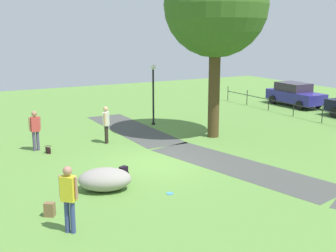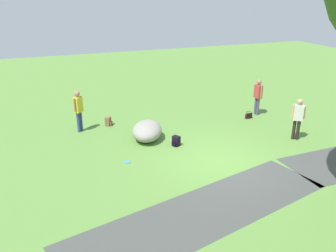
{
  "view_description": "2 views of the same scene",
  "coord_description": "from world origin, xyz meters",
  "px_view_note": "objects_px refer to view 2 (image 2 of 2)",
  "views": [
    {
      "loc": [
        14.44,
        -7.37,
        5.12
      ],
      "look_at": [
        -0.54,
        0.8,
        1.3
      ],
      "focal_mm": 46.34,
      "sensor_mm": 36.0,
      "label": 1
    },
    {
      "loc": [
        5.62,
        9.47,
        5.66
      ],
      "look_at": [
        1.64,
        -0.81,
        1.29
      ],
      "focal_mm": 36.77,
      "sensor_mm": 36.0,
      "label": 2
    }
  ],
  "objects_px": {
    "man_near_boulder": "(78,108)",
    "backpack_by_boulder": "(176,141)",
    "woman_with_handbag": "(258,94)",
    "frisbee_on_grass": "(127,162)",
    "lawn_boulder": "(147,131)",
    "spare_backpack_on_lawn": "(108,121)",
    "passerby_on_path": "(298,116)",
    "handbag_on_grass": "(249,116)"
  },
  "relations": [
    {
      "from": "lawn_boulder",
      "to": "woman_with_handbag",
      "type": "relative_size",
      "value": 1.18
    },
    {
      "from": "woman_with_handbag",
      "to": "spare_backpack_on_lawn",
      "type": "height_order",
      "value": "woman_with_handbag"
    },
    {
      "from": "spare_backpack_on_lawn",
      "to": "frisbee_on_grass",
      "type": "distance_m",
      "value": 3.77
    },
    {
      "from": "passerby_on_path",
      "to": "backpack_by_boulder",
      "type": "bearing_deg",
      "value": -13.69
    },
    {
      "from": "backpack_by_boulder",
      "to": "frisbee_on_grass",
      "type": "distance_m",
      "value": 2.26
    },
    {
      "from": "handbag_on_grass",
      "to": "frisbee_on_grass",
      "type": "relative_size",
      "value": 1.47
    },
    {
      "from": "lawn_boulder",
      "to": "spare_backpack_on_lawn",
      "type": "distance_m",
      "value": 2.37
    },
    {
      "from": "woman_with_handbag",
      "to": "lawn_boulder",
      "type": "bearing_deg",
      "value": 8.97
    },
    {
      "from": "passerby_on_path",
      "to": "spare_backpack_on_lawn",
      "type": "xyz_separation_m",
      "value": [
        6.75,
        -4.24,
        -0.8
      ]
    },
    {
      "from": "man_near_boulder",
      "to": "frisbee_on_grass",
      "type": "bearing_deg",
      "value": 107.54
    },
    {
      "from": "lawn_boulder",
      "to": "woman_with_handbag",
      "type": "xyz_separation_m",
      "value": [
        -5.88,
        -0.93,
        0.64
      ]
    },
    {
      "from": "spare_backpack_on_lawn",
      "to": "lawn_boulder",
      "type": "bearing_deg",
      "value": 119.16
    },
    {
      "from": "passerby_on_path",
      "to": "frisbee_on_grass",
      "type": "height_order",
      "value": "passerby_on_path"
    },
    {
      "from": "passerby_on_path",
      "to": "handbag_on_grass",
      "type": "xyz_separation_m",
      "value": [
        0.38,
        -2.76,
        -0.85
      ]
    },
    {
      "from": "man_near_boulder",
      "to": "passerby_on_path",
      "type": "bearing_deg",
      "value": 153.35
    },
    {
      "from": "lawn_boulder",
      "to": "woman_with_handbag",
      "type": "height_order",
      "value": "woman_with_handbag"
    },
    {
      "from": "woman_with_handbag",
      "to": "passerby_on_path",
      "type": "bearing_deg",
      "value": 84.86
    },
    {
      "from": "lawn_boulder",
      "to": "spare_backpack_on_lawn",
      "type": "relative_size",
      "value": 5.12
    },
    {
      "from": "lawn_boulder",
      "to": "spare_backpack_on_lawn",
      "type": "xyz_separation_m",
      "value": [
        1.15,
        -2.07,
        -0.17
      ]
    },
    {
      "from": "lawn_boulder",
      "to": "frisbee_on_grass",
      "type": "relative_size",
      "value": 9.09
    },
    {
      "from": "woman_with_handbag",
      "to": "passerby_on_path",
      "type": "relative_size",
      "value": 1.02
    },
    {
      "from": "spare_backpack_on_lawn",
      "to": "frisbee_on_grass",
      "type": "bearing_deg",
      "value": 87.78
    },
    {
      "from": "lawn_boulder",
      "to": "man_near_boulder",
      "type": "distance_m",
      "value": 3.12
    },
    {
      "from": "woman_with_handbag",
      "to": "frisbee_on_grass",
      "type": "bearing_deg",
      "value": 20.07
    },
    {
      "from": "passerby_on_path",
      "to": "spare_backpack_on_lawn",
      "type": "relative_size",
      "value": 4.27
    },
    {
      "from": "frisbee_on_grass",
      "to": "man_near_boulder",
      "type": "bearing_deg",
      "value": -72.46
    },
    {
      "from": "woman_with_handbag",
      "to": "spare_backpack_on_lawn",
      "type": "relative_size",
      "value": 4.34
    },
    {
      "from": "frisbee_on_grass",
      "to": "woman_with_handbag",
      "type": "bearing_deg",
      "value": -159.93
    },
    {
      "from": "man_near_boulder",
      "to": "backpack_by_boulder",
      "type": "distance_m",
      "value": 4.43
    },
    {
      "from": "man_near_boulder",
      "to": "passerby_on_path",
      "type": "xyz_separation_m",
      "value": [
        -8.02,
        4.02,
        -0.05
      ]
    },
    {
      "from": "spare_backpack_on_lawn",
      "to": "man_near_boulder",
      "type": "bearing_deg",
      "value": 9.79
    },
    {
      "from": "frisbee_on_grass",
      "to": "handbag_on_grass",
      "type": "bearing_deg",
      "value": -160.75
    },
    {
      "from": "woman_with_handbag",
      "to": "frisbee_on_grass",
      "type": "relative_size",
      "value": 7.71
    },
    {
      "from": "man_near_boulder",
      "to": "backpack_by_boulder",
      "type": "bearing_deg",
      "value": 138.71
    },
    {
      "from": "woman_with_handbag",
      "to": "frisbee_on_grass",
      "type": "xyz_separation_m",
      "value": [
        7.18,
        2.62,
        -1.0
      ]
    },
    {
      "from": "passerby_on_path",
      "to": "handbag_on_grass",
      "type": "distance_m",
      "value": 2.91
    },
    {
      "from": "lawn_boulder",
      "to": "passerby_on_path",
      "type": "relative_size",
      "value": 1.2
    },
    {
      "from": "frisbee_on_grass",
      "to": "passerby_on_path",
      "type": "bearing_deg",
      "value": 175.99
    },
    {
      "from": "man_near_boulder",
      "to": "frisbee_on_grass",
      "type": "xyz_separation_m",
      "value": [
        -1.12,
        3.54,
        -1.04
      ]
    },
    {
      "from": "man_near_boulder",
      "to": "woman_with_handbag",
      "type": "bearing_deg",
      "value": 173.68
    },
    {
      "from": "woman_with_handbag",
      "to": "man_near_boulder",
      "type": "bearing_deg",
      "value": -6.32
    },
    {
      "from": "woman_with_handbag",
      "to": "handbag_on_grass",
      "type": "xyz_separation_m",
      "value": [
        0.66,
        0.34,
        -0.87
      ]
    }
  ]
}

